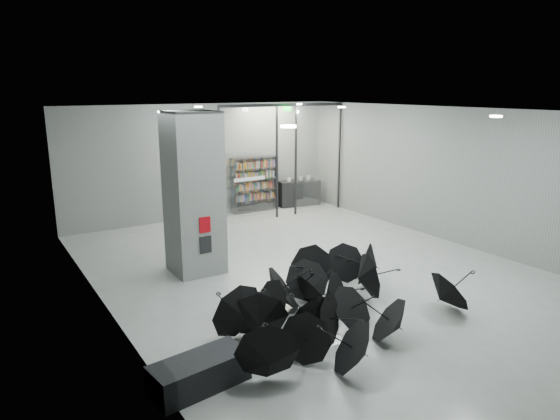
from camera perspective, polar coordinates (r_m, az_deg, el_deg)
room at (r=11.88m, az=5.12°, el=5.50°), size 14.00×14.02×4.01m
column at (r=12.51m, az=-9.79°, el=1.85°), size 1.20×1.20×4.00m
fire_cabinet at (r=12.11m, az=-8.53°, el=-1.67°), size 0.28×0.04×0.38m
info_panel at (r=12.25m, az=-8.45°, el=-3.92°), size 0.30×0.03×0.42m
exit_sign at (r=17.49m, az=0.84°, el=11.39°), size 0.30×0.06×0.15m
glass_partition at (r=17.80m, az=0.44°, el=6.14°), size 5.06×0.08×4.00m
bench at (r=8.25m, az=-9.12°, el=-17.79°), size 1.60×0.85×0.49m
bookshelf at (r=18.79m, az=-2.90°, el=2.95°), size 1.87×0.39×2.05m
shop_counter at (r=19.82m, az=2.07°, el=1.97°), size 1.74×0.92×0.99m
umbrella_cluster at (r=10.12m, az=4.79°, el=-10.96°), size 5.77×4.61×1.30m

